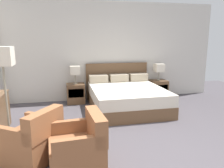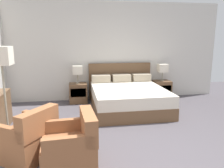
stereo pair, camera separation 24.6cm
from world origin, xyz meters
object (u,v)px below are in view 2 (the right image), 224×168
(nightstand_left, at_px, (78,93))
(table_lamp_left, at_px, (78,70))
(nightstand_right, at_px, (162,90))
(table_lamp_right, at_px, (163,68))
(armchair_companion, at_px, (72,148))
(bed, at_px, (127,97))
(armchair_by_window, at_px, (28,139))
(floor_lamp, at_px, (1,63))

(nightstand_left, xyz_separation_m, table_lamp_left, (-0.00, 0.00, 0.62))
(nightstand_right, xyz_separation_m, table_lamp_right, (-0.00, 0.00, 0.62))
(table_lamp_right, distance_m, armchair_companion, 4.05)
(nightstand_left, bearing_deg, bed, -31.42)
(armchair_by_window, height_order, armchair_companion, same)
(table_lamp_right, relative_size, armchair_companion, 0.63)
(table_lamp_left, relative_size, table_lamp_right, 1.00)
(bed, relative_size, nightstand_right, 3.86)
(nightstand_right, relative_size, table_lamp_left, 1.09)
(nightstand_left, relative_size, armchair_by_window, 0.55)
(bed, relative_size, armchair_by_window, 2.12)
(nightstand_right, height_order, armchair_companion, armchair_companion)
(armchair_companion, height_order, floor_lamp, floor_lamp)
(armchair_by_window, relative_size, armchair_companion, 1.25)
(bed, relative_size, armchair_companion, 2.66)
(table_lamp_left, bearing_deg, nightstand_left, -90.00)
(nightstand_left, distance_m, table_lamp_right, 2.47)
(armchair_by_window, distance_m, armchair_companion, 0.73)
(armchair_companion, xyz_separation_m, floor_lamp, (-1.07, 0.96, 1.04))
(armchair_by_window, distance_m, floor_lamp, 1.27)
(armchair_by_window, bearing_deg, table_lamp_right, 41.12)
(table_lamp_right, xyz_separation_m, armchair_companion, (-2.52, -3.12, -0.60))
(nightstand_right, height_order, table_lamp_left, table_lamp_left)
(table_lamp_right, distance_m, floor_lamp, 4.21)
(nightstand_right, distance_m, armchair_companion, 4.01)
(table_lamp_right, distance_m, armchair_by_window, 4.23)
(nightstand_right, bearing_deg, bed, -148.58)
(bed, bearing_deg, table_lamp_left, 148.53)
(table_lamp_left, bearing_deg, bed, -31.47)
(table_lamp_right, bearing_deg, armchair_by_window, -138.88)
(table_lamp_left, height_order, armchair_companion, table_lamp_left)
(bed, distance_m, armchair_by_window, 2.81)
(armchair_by_window, bearing_deg, table_lamp_left, 74.52)
(armchair_companion, bearing_deg, table_lamp_left, 87.61)
(bed, distance_m, nightstand_right, 1.40)
(table_lamp_left, distance_m, armchair_by_window, 2.92)
(bed, height_order, armchair_by_window, bed)
(bed, height_order, armchair_companion, bed)
(table_lamp_right, relative_size, floor_lamp, 0.30)
(nightstand_left, bearing_deg, floor_lamp, -119.03)
(bed, height_order, floor_lamp, floor_lamp)
(nightstand_right, xyz_separation_m, armchair_by_window, (-3.15, -2.75, 0.02))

